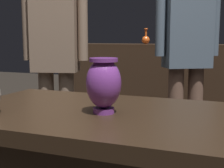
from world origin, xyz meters
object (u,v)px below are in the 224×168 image
Objects in this scene: shelf_vase_center at (197,33)px; visitor_center_back at (187,44)px; vase_centerpiece at (104,83)px; shelf_vase_left at (146,39)px; visitor_near_left at (55,49)px.

visitor_center_back is at bearing -87.66° from shelf_vase_center.
vase_centerpiece is at bearing 56.56° from visitor_center_back.
shelf_vase_center is at bearing -7.52° from shelf_vase_left.
vase_centerpiece is at bearing -78.26° from shelf_vase_left.
vase_centerpiece is 0.98× the size of shelf_vase_center.
visitor_near_left reaches higher than vase_centerpiece.
visitor_near_left is (-0.84, -1.20, -0.12)m from shelf_vase_center.
vase_centerpiece is at bearing 113.26° from visitor_near_left.
shelf_vase_left is at bearing 172.48° from shelf_vase_center.
visitor_center_back is at bearing -58.95° from shelf_vase_left.
visitor_center_back reaches higher than shelf_vase_center.
vase_centerpiece is 0.11× the size of visitor_center_back.
visitor_center_back reaches higher than vase_centerpiece.
shelf_vase_center is 0.12× the size of visitor_near_left.
visitor_near_left is 0.97× the size of visitor_center_back.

